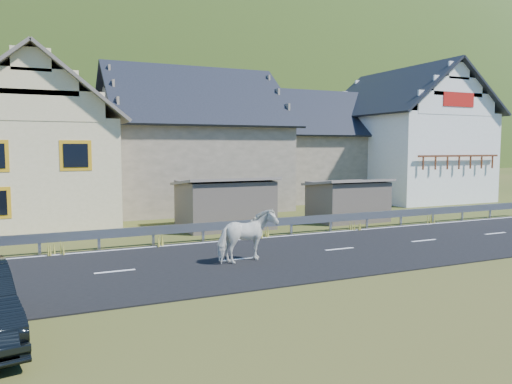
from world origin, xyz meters
name	(u,v)px	position (x,y,z in m)	size (l,w,h in m)	color
ground	(339,250)	(0.00, 0.00, 0.00)	(160.00, 160.00, 0.00)	#324415
road	(339,250)	(0.00, 0.00, 0.02)	(60.00, 7.00, 0.04)	black
lane_markings	(339,249)	(0.00, 0.00, 0.04)	(60.00, 6.60, 0.01)	silver
guardrail	(291,221)	(0.00, 3.68, 0.56)	(28.10, 0.09, 0.75)	#93969B
shed_left	(225,204)	(-2.00, 6.50, 1.10)	(4.30, 3.30, 2.40)	#6A5E50
shed_right	(347,201)	(4.50, 6.00, 1.00)	(3.80, 2.90, 2.20)	#6A5E50
house_cream	(33,135)	(-10.00, 12.00, 4.36)	(7.80, 9.80, 8.30)	beige
house_stone_a	(191,133)	(-1.00, 15.00, 4.63)	(10.80, 9.80, 8.90)	gray
house_stone_b	(313,141)	(9.00, 17.00, 4.24)	(9.80, 8.80, 8.10)	gray
house_white	(404,129)	(15.00, 14.00, 5.06)	(8.80, 10.80, 9.70)	white
mountain	(76,211)	(5.00, 180.00, -20.00)	(440.00, 280.00, 260.00)	#1F320C
horse	(247,236)	(-3.88, -0.46, 0.89)	(2.00, 0.91, 1.69)	silver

